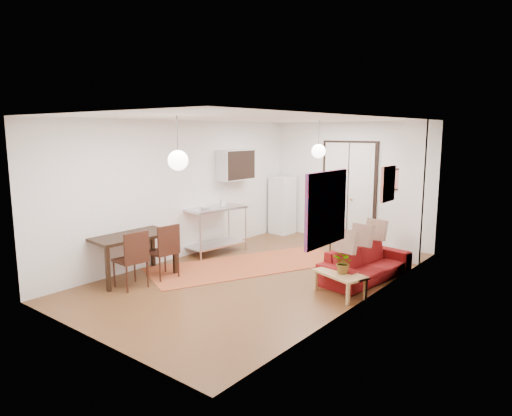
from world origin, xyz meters
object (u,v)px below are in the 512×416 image
Objects in this scene: sofa at (366,264)px; black_side_chair at (344,227)px; kitchen_counter at (215,223)px; dining_chair_near at (166,245)px; fridge at (282,205)px; dining_chair_far at (135,253)px; coffee_table at (340,276)px; dining_table at (132,239)px.

sofa is 2.10× the size of black_side_chair.
sofa is 1.39× the size of kitchen_counter.
black_side_chair is at bearing 160.14° from dining_chair_near.
sofa is 4.05m from fridge.
kitchen_counter reaches higher than dining_chair_far.
dining_chair_far is at bearing 141.84° from sofa.
dining_chair_near is 1.00× the size of dining_chair_far.
kitchen_counter reaches higher than coffee_table.
sofa is 2.05× the size of coffee_table.
coffee_table is 3.52m from dining_chair_far.
dining_chair_far is (0.43, -0.25, -0.14)m from dining_table.
kitchen_counter is at bearing 59.79° from black_side_chair.
black_side_chair is (2.16, 4.12, -0.17)m from dining_table.
coffee_table is 3.52m from kitchen_counter.
coffee_table is 4.73m from fridge.
coffee_table is 3.79m from dining_table.
kitchen_counter is at bearing -161.04° from dining_chair_near.
dining_table is at bearing -87.65° from fridge.
dining_chair_far reaches higher than black_side_chair.
fridge is (-0.01, 2.56, 0.06)m from kitchen_counter.
dining_chair_near is (0.43, 0.45, -0.14)m from dining_table.
coffee_table is at bearing 126.34° from dining_chair_far.
black_side_chair reaches higher than sofa.
coffee_table is at bearing -169.95° from sofa.
coffee_table is at bearing 115.54° from dining_chair_near.
fridge reaches higher than sofa.
dining_table is at bearing -37.71° from dining_chair_near.
kitchen_counter is 2.50m from dining_chair_far.
coffee_table is (0.04, -1.06, 0.04)m from sofa.
sofa is at bearing 147.79° from black_side_chair.
dining_table is 0.51m from dining_chair_far.
dining_chair_near reaches higher than coffee_table.
kitchen_counter is (-3.40, -0.40, 0.40)m from sofa.
black_side_chair is at bearing 47.45° from sofa.
dining_chair_far is (0.00, -0.70, 0.00)m from dining_chair_near.
fridge reaches higher than dining_table.
sofa is 1.28× the size of dining_table.
sofa is 3.69m from dining_chair_near.
dining_chair_near is at bearing 133.94° from sofa.
dining_chair_near is 4.06m from black_side_chair.
kitchen_counter is 0.95× the size of fridge.
dining_chair_near is at bearing -82.02° from fridge.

